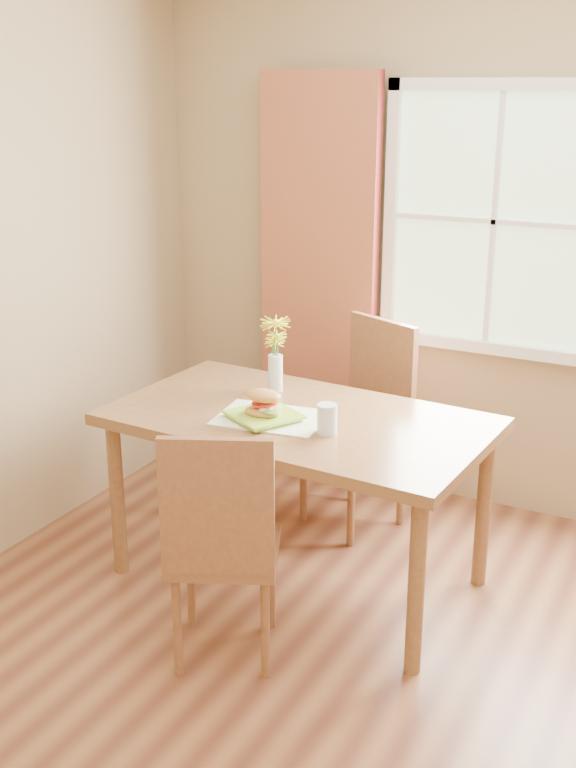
% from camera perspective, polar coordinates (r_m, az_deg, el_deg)
% --- Properties ---
extents(room, '(4.24, 3.84, 2.74)m').
position_cam_1_polar(room, '(2.74, 7.52, 1.57)').
color(room, brown).
rests_on(room, ground).
extents(window, '(1.62, 0.06, 1.32)m').
position_cam_1_polar(window, '(4.47, 16.13, 9.68)').
color(window, '#AACA98').
rests_on(window, room).
extents(curtain_left, '(0.65, 0.08, 2.20)m').
position_cam_1_polar(curtain_left, '(4.82, 1.94, 6.17)').
color(curtain_left, maroon).
rests_on(curtain_left, room).
extents(dining_table, '(1.66, 1.00, 0.78)m').
position_cam_1_polar(dining_table, '(3.88, 0.66, -3.14)').
color(dining_table, brown).
rests_on(dining_table, room).
extents(chair_near, '(0.54, 0.54, 0.98)m').
position_cam_1_polar(chair_near, '(3.38, -4.24, -9.77)').
color(chair_near, brown).
rests_on(chair_near, room).
extents(chair_far, '(0.56, 0.56, 1.04)m').
position_cam_1_polar(chair_far, '(4.50, 5.02, -1.90)').
color(chair_far, brown).
rests_on(chair_far, room).
extents(placemat, '(0.49, 0.39, 0.01)m').
position_cam_1_polar(placemat, '(3.82, -1.10, -2.16)').
color(placemat, '#EEF1CC').
rests_on(placemat, dining_table).
extents(plate, '(0.35, 0.35, 0.01)m').
position_cam_1_polar(plate, '(3.80, -1.52, -2.12)').
color(plate, '#92C932').
rests_on(plate, placemat).
extents(croissant_sandwich, '(0.17, 0.12, 0.12)m').
position_cam_1_polar(croissant_sandwich, '(3.77, -1.60, -1.24)').
color(croissant_sandwich, '#D39148').
rests_on(croissant_sandwich, plate).
extents(water_glass, '(0.08, 0.08, 0.12)m').
position_cam_1_polar(water_glass, '(3.64, 2.49, -2.28)').
color(water_glass, silver).
rests_on(water_glass, dining_table).
extents(flower_vase, '(0.14, 0.14, 0.35)m').
position_cam_1_polar(flower_vase, '(4.10, -0.80, 2.37)').
color(flower_vase, silver).
rests_on(flower_vase, dining_table).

